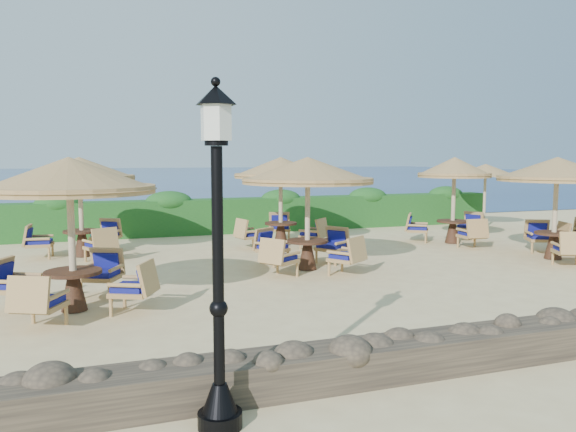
{
  "coord_description": "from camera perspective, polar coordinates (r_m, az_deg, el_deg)",
  "views": [
    {
      "loc": [
        -5.9,
        -12.0,
        2.65
      ],
      "look_at": [
        -1.69,
        0.12,
        1.3
      ],
      "focal_mm": 35.0,
      "sensor_mm": 36.0,
      "label": 1
    }
  ],
  "objects": [
    {
      "name": "ground",
      "position": [
        13.63,
        6.91,
        -5.25
      ],
      "size": [
        120.0,
        120.0,
        0.0
      ],
      "primitive_type": "plane",
      "color": "beige",
      "rests_on": "ground"
    },
    {
      "name": "sea",
      "position": [
        82.25,
        -15.08,
        3.95
      ],
      "size": [
        160.0,
        160.0,
        0.0
      ],
      "primitive_type": "plane",
      "color": "navy",
      "rests_on": "ground"
    },
    {
      "name": "hedge",
      "position": [
        20.19,
        -2.07,
        0.17
      ],
      "size": [
        18.0,
        0.9,
        1.2
      ],
      "primitive_type": "cube",
      "color": "#174819",
      "rests_on": "ground"
    },
    {
      "name": "stone_wall",
      "position": [
        8.62,
        25.7,
        -10.97
      ],
      "size": [
        15.0,
        0.65,
        0.44
      ],
      "primitive_type": "cube",
      "color": "brown",
      "rests_on": "ground"
    },
    {
      "name": "lamp_post",
      "position": [
        5.42,
        -7.11,
        -5.71
      ],
      "size": [
        0.44,
        0.44,
        3.31
      ],
      "color": "black",
      "rests_on": "ground"
    },
    {
      "name": "extra_parasol",
      "position": [
        21.99,
        19.43,
        4.42
      ],
      "size": [
        2.3,
        2.3,
        2.41
      ],
      "color": "#C9B38E",
      "rests_on": "ground"
    },
    {
      "name": "cafe_set_0",
      "position": [
        10.21,
        -21.24,
        1.11
      ],
      "size": [
        2.91,
        2.91,
        2.65
      ],
      "color": "#C9B38E",
      "rests_on": "ground"
    },
    {
      "name": "cafe_set_1",
      "position": [
        13.09,
        2.01,
        2.7
      ],
      "size": [
        3.1,
        3.1,
        2.65
      ],
      "color": "#C9B38E",
      "rests_on": "ground"
    },
    {
      "name": "cafe_set_2",
      "position": [
        16.02,
        25.62,
        3.25
      ],
      "size": [
        2.99,
        2.99,
        2.65
      ],
      "color": "#C9B38E",
      "rests_on": "ground"
    },
    {
      "name": "cafe_set_3",
      "position": [
        15.83,
        -20.38,
        3.03
      ],
      "size": [
        2.89,
        2.89,
        2.65
      ],
      "color": "#C9B38E",
      "rests_on": "ground"
    },
    {
      "name": "cafe_set_4",
      "position": [
        16.64,
        -0.75,
        3.45
      ],
      "size": [
        2.83,
        2.83,
        2.65
      ],
      "color": "#C9B38E",
      "rests_on": "ground"
    },
    {
      "name": "cafe_set_5",
      "position": [
        17.92,
        16.5,
        2.86
      ],
      "size": [
        2.76,
        2.54,
        2.65
      ],
      "color": "#C9B38E",
      "rests_on": "ground"
    }
  ]
}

